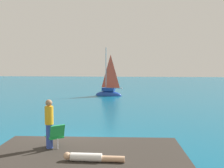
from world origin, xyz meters
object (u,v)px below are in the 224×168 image
(person_sunbather, at_px, (91,157))
(beach_chair, at_px, (56,135))
(sailboat_near, at_px, (109,93))
(person_standing, at_px, (49,122))

(person_sunbather, bearing_deg, beach_chair, 140.62)
(sailboat_near, xyz_separation_m, person_standing, (0.96, -23.63, 1.44))
(person_sunbather, relative_size, beach_chair, 2.21)
(sailboat_near, height_order, person_standing, sailboat_near)
(person_standing, height_order, beach_chair, person_standing)
(sailboat_near, relative_size, person_standing, 4.05)
(person_standing, distance_m, beach_chair, 0.47)
(person_sunbather, distance_m, person_standing, 2.05)
(beach_chair, bearing_deg, sailboat_near, -37.69)
(person_sunbather, distance_m, beach_chair, 1.79)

